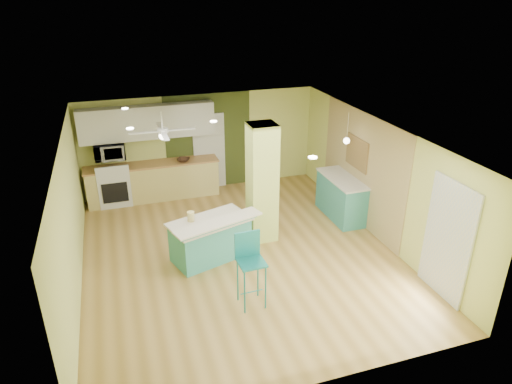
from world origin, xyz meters
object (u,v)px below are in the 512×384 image
(peninsula, at_px, (211,238))
(side_counter, at_px, (341,197))
(bar_stool, at_px, (250,258))
(canister, at_px, (191,216))
(fruit_bowl, at_px, (183,160))

(peninsula, bearing_deg, side_counter, -3.59)
(side_counter, bearing_deg, bar_stool, -141.03)
(peninsula, relative_size, bar_stool, 1.42)
(bar_stool, xyz_separation_m, side_counter, (2.94, 2.38, -0.38))
(bar_stool, height_order, canister, bar_stool)
(canister, bearing_deg, bar_stool, -68.60)
(bar_stool, height_order, fruit_bowl, bar_stool)
(peninsula, distance_m, side_counter, 3.36)
(fruit_bowl, relative_size, canister, 1.63)
(peninsula, xyz_separation_m, fruit_bowl, (0.02, 3.08, 0.54))
(fruit_bowl, bearing_deg, canister, -97.01)
(bar_stool, bearing_deg, side_counter, 36.70)
(peninsula, height_order, fruit_bowl, fruit_bowl)
(bar_stool, xyz_separation_m, fruit_bowl, (-0.29, 4.63, 0.11))
(fruit_bowl, xyz_separation_m, canister, (-0.36, -2.96, -0.07))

